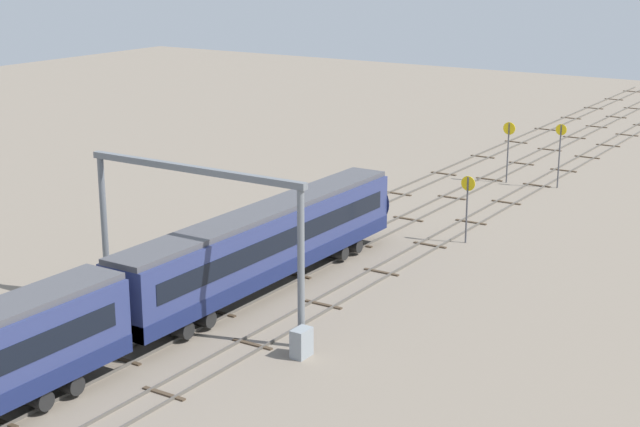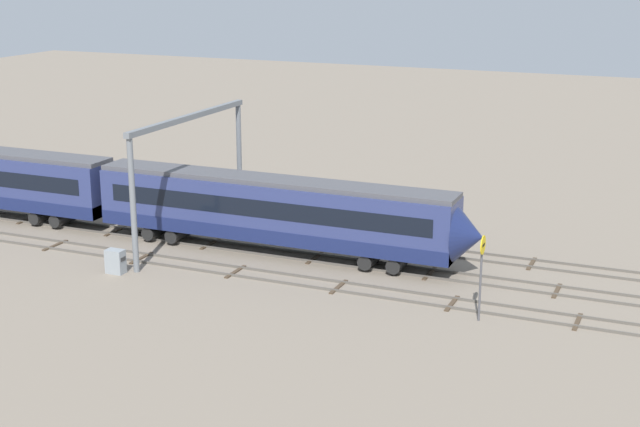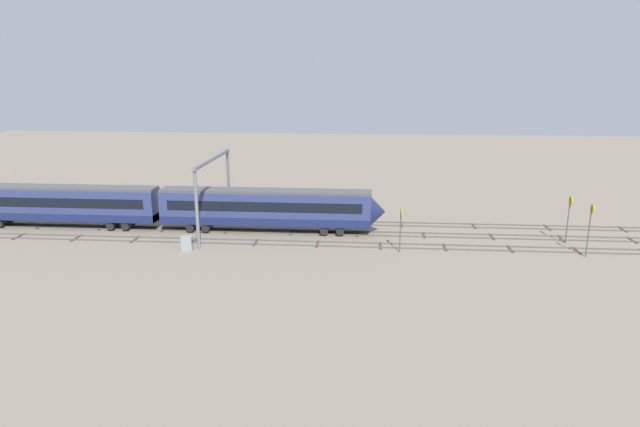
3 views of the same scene
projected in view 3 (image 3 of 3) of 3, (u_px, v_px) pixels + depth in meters
ground_plane at (292, 232)px, 62.51m from camera, size 203.89×203.89×0.00m
track_near_foreground at (286, 243)px, 58.38m from camera, size 187.89×2.40×0.16m
track_with_train at (292, 232)px, 62.49m from camera, size 187.89×2.40×0.16m
track_middle at (296, 222)px, 66.60m from camera, size 187.89×2.40×0.16m
overhead_gantry at (214, 178)px, 61.87m from camera, size 0.40×14.01×8.55m
speed_sign_near_foreground at (401, 223)px, 54.97m from camera, size 0.14×1.00×4.66m
speed_sign_far_trackside at (569, 212)px, 57.67m from camera, size 0.14×1.07×5.21m
speed_sign_distant_end at (590, 223)px, 53.45m from camera, size 0.14×0.93×5.40m
signal_light_trackside_approach at (338, 206)px, 63.54m from camera, size 0.31×0.32×3.99m
relay_cabinet at (187, 243)px, 56.20m from camera, size 1.13×0.71×1.46m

